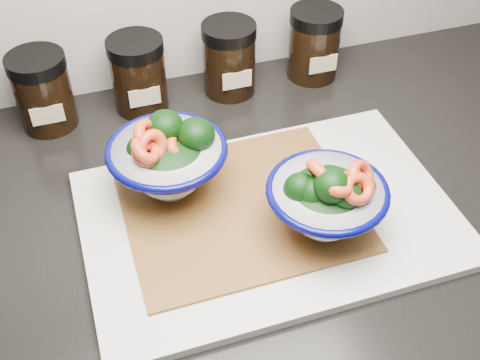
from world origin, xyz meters
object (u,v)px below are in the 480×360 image
object	(u,v)px
cutting_board	(269,217)
spice_jar_c	(43,91)
spice_jar_d	(138,74)
spice_jar_e	(229,59)
spice_jar_f	(314,44)
bowl_left	(168,159)
bowl_right	(326,200)

from	to	relation	value
cutting_board	spice_jar_c	xyz separation A→B (m)	(-0.24, 0.28, 0.05)
spice_jar_d	spice_jar_e	size ratio (longest dim) A/B	1.00
spice_jar_d	spice_jar_f	xyz separation A→B (m)	(0.28, 0.00, 0.00)
spice_jar_d	spice_jar_e	world-z (taller)	same
bowl_left	spice_jar_e	distance (m)	0.25
bowl_right	spice_jar_e	bearing A→B (deg)	92.49
cutting_board	spice_jar_e	size ratio (longest dim) A/B	3.98
bowl_left	spice_jar_d	size ratio (longest dim) A/B	1.32
bowl_right	spice_jar_c	xyz separation A→B (m)	(-0.29, 0.33, -0.00)
bowl_left	bowl_right	size ratio (longest dim) A/B	1.06
bowl_right	spice_jar_e	distance (m)	0.33
spice_jar_d	spice_jar_f	size ratio (longest dim) A/B	1.00
spice_jar_f	cutting_board	bearing A→B (deg)	-122.06
bowl_right	spice_jar_f	bearing A→B (deg)	69.05
cutting_board	bowl_left	xyz separation A→B (m)	(-0.10, 0.08, 0.06)
spice_jar_f	spice_jar_e	bearing A→B (deg)	180.00
bowl_right	spice_jar_d	world-z (taller)	bowl_right
spice_jar_d	spice_jar_e	distance (m)	0.14
bowl_left	spice_jar_c	xyz separation A→B (m)	(-0.13, 0.20, -0.01)
bowl_left	spice_jar_f	xyz separation A→B (m)	(0.28, 0.20, -0.01)
spice_jar_d	spice_jar_f	distance (m)	0.28
bowl_right	spice_jar_f	distance (m)	0.35
cutting_board	spice_jar_e	xyz separation A→B (m)	(0.04, 0.28, 0.05)
bowl_left	bowl_right	bearing A→B (deg)	-38.18
bowl_right	spice_jar_d	xyz separation A→B (m)	(-0.15, 0.33, -0.00)
bowl_left	spice_jar_d	bearing A→B (deg)	89.13
cutting_board	spice_jar_f	size ratio (longest dim) A/B	3.98
cutting_board	bowl_left	bearing A→B (deg)	142.89
cutting_board	bowl_right	world-z (taller)	bowl_right
spice_jar_e	spice_jar_c	bearing A→B (deg)	180.00
cutting_board	bowl_left	distance (m)	0.14
spice_jar_f	spice_jar_c	bearing A→B (deg)	180.00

